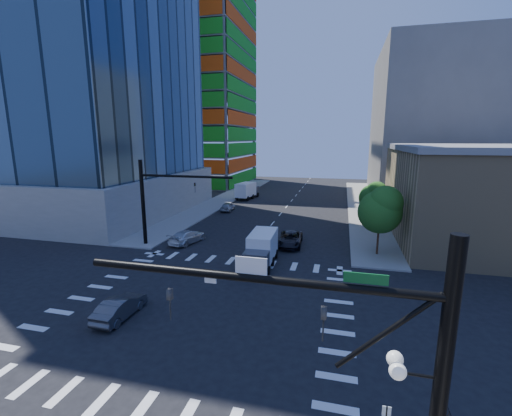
% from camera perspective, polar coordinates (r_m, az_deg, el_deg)
% --- Properties ---
extents(ground, '(160.00, 160.00, 0.00)m').
position_cam_1_polar(ground, '(24.63, -8.81, -15.96)').
color(ground, black).
rests_on(ground, ground).
extents(road_markings, '(20.00, 20.00, 0.01)m').
position_cam_1_polar(road_markings, '(24.63, -8.81, -15.95)').
color(road_markings, silver).
rests_on(road_markings, ground).
extents(sidewalk_ne, '(5.00, 60.00, 0.15)m').
position_cam_1_polar(sidewalk_ne, '(61.19, 17.37, 0.44)').
color(sidewalk_ne, gray).
rests_on(sidewalk_ne, ground).
extents(sidewalk_nw, '(5.00, 60.00, 0.15)m').
position_cam_1_polar(sidewalk_nw, '(64.68, -5.30, 1.50)').
color(sidewalk_nw, gray).
rests_on(sidewalk_nw, ground).
extents(construction_building, '(25.16, 34.50, 70.60)m').
position_cam_1_polar(construction_building, '(90.58, -10.19, 19.83)').
color(construction_building, slate).
rests_on(construction_building, ground).
extents(commercial_building, '(20.50, 22.50, 10.60)m').
position_cam_1_polar(commercial_building, '(45.45, 34.91, 1.87)').
color(commercial_building, tan).
rests_on(commercial_building, ground).
extents(bg_building_ne, '(24.00, 30.00, 28.00)m').
position_cam_1_polar(bg_building_ne, '(77.25, 28.47, 12.19)').
color(bg_building_ne, slate).
rests_on(bg_building_ne, ground).
extents(signal_mast_se, '(10.51, 2.48, 9.00)m').
position_cam_1_polar(signal_mast_se, '(10.77, 23.27, -25.42)').
color(signal_mast_se, black).
rests_on(signal_mast_se, sidewalk_se).
extents(signal_mast_nw, '(10.20, 0.40, 9.00)m').
position_cam_1_polar(signal_mast_nw, '(37.16, -16.44, 2.06)').
color(signal_mast_nw, black).
rests_on(signal_mast_nw, sidewalk_nw).
extents(tree_south, '(4.16, 4.16, 6.82)m').
position_cam_1_polar(tree_south, '(34.79, 20.21, -0.16)').
color(tree_south, '#382316').
rests_on(tree_south, sidewalk_ne).
extents(tree_north, '(3.54, 3.52, 5.78)m').
position_cam_1_polar(tree_north, '(46.70, 19.06, 1.89)').
color(tree_north, '#382316').
rests_on(tree_north, sidewalk_ne).
extents(car_nb_far, '(2.67, 5.33, 1.45)m').
position_cam_1_polar(car_nb_far, '(36.95, 5.73, -5.17)').
color(car_nb_far, black).
rests_on(car_nb_far, ground).
extents(car_sb_near, '(3.07, 5.23, 1.42)m').
position_cam_1_polar(car_sb_near, '(38.44, -11.36, -4.70)').
color(car_sb_near, silver).
rests_on(car_sb_near, ground).
extents(car_sb_mid, '(1.77, 4.08, 1.37)m').
position_cam_1_polar(car_sb_mid, '(54.26, -4.72, 0.22)').
color(car_sb_mid, '#A7A9AE').
rests_on(car_sb_mid, ground).
extents(car_sb_cross, '(1.48, 4.17, 1.37)m').
position_cam_1_polar(car_sb_cross, '(24.44, -21.72, -15.12)').
color(car_sb_cross, '#454549').
rests_on(car_sb_cross, ground).
extents(box_truck_near, '(2.54, 5.57, 2.88)m').
position_cam_1_polar(box_truck_near, '(30.97, 0.81, -7.38)').
color(box_truck_near, black).
rests_on(box_truck_near, ground).
extents(box_truck_far, '(3.40, 6.17, 3.07)m').
position_cam_1_polar(box_truck_far, '(65.33, -1.37, 2.79)').
color(box_truck_far, black).
rests_on(box_truck_far, ground).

